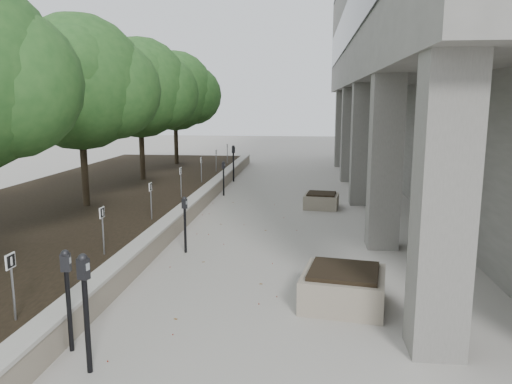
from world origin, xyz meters
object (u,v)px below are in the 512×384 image
at_px(parking_meter_1, 86,314).
at_px(planter_back, 321,200).
at_px(parking_meter_5, 233,163).
at_px(crabapple_tree_5, 175,108).
at_px(planter_front, 343,287).
at_px(crabapple_tree_4, 140,109).
at_px(parking_meter_4, 224,179).
at_px(parking_meter_2, 68,301).
at_px(crabapple_tree_3, 81,111).
at_px(parking_meter_3, 185,225).

bearing_deg(parking_meter_1, planter_back, 86.98).
height_order(parking_meter_1, parking_meter_5, parking_meter_5).
relative_size(crabapple_tree_5, planter_front, 4.05).
bearing_deg(parking_meter_5, planter_front, -93.83).
relative_size(parking_meter_5, planter_back, 1.48).
height_order(crabapple_tree_4, parking_meter_4, crabapple_tree_4).
height_order(parking_meter_1, parking_meter_2, parking_meter_1).
bearing_deg(parking_meter_1, parking_meter_2, 148.50).
bearing_deg(crabapple_tree_5, parking_meter_4, -60.58).
distance_m(crabapple_tree_3, parking_meter_3, 5.35).
xyz_separation_m(crabapple_tree_3, planter_front, (7.07, -5.54, -2.81)).
bearing_deg(parking_meter_2, parking_meter_5, 82.34).
relative_size(crabapple_tree_5, parking_meter_2, 3.76).
relative_size(parking_meter_1, parking_meter_3, 1.21).
bearing_deg(parking_meter_3, planter_back, 80.42).
distance_m(parking_meter_3, planter_back, 6.10).
relative_size(crabapple_tree_4, parking_meter_4, 4.29).
distance_m(parking_meter_2, parking_meter_5, 14.79).
distance_m(crabapple_tree_3, planter_back, 7.79).
bearing_deg(crabapple_tree_3, planter_front, -38.11).
distance_m(parking_meter_3, planter_front, 4.26).
height_order(crabapple_tree_3, parking_meter_5, crabapple_tree_3).
distance_m(crabapple_tree_5, parking_meter_1, 18.55).
xyz_separation_m(crabapple_tree_5, planter_front, (7.07, -15.54, -2.81)).
bearing_deg(crabapple_tree_5, crabapple_tree_4, -90.00).
bearing_deg(crabapple_tree_4, planter_back, -21.90).
relative_size(crabapple_tree_5, parking_meter_3, 4.19).
bearing_deg(parking_meter_3, crabapple_tree_3, 163.34).
distance_m(crabapple_tree_3, parking_meter_1, 9.15).
bearing_deg(parking_meter_1, crabapple_tree_3, 129.07).
relative_size(crabapple_tree_4, planter_back, 5.13).
height_order(crabapple_tree_4, parking_meter_2, crabapple_tree_4).
relative_size(parking_meter_3, planter_front, 0.97).
bearing_deg(crabapple_tree_4, parking_meter_3, -65.05).
xyz_separation_m(parking_meter_3, parking_meter_4, (-0.32, 6.96, -0.01)).
xyz_separation_m(crabapple_tree_4, parking_meter_1, (3.74, -13.02, -2.34)).
height_order(parking_meter_2, planter_front, parking_meter_2).
bearing_deg(parking_meter_3, planter_front, -15.54).
height_order(parking_meter_2, parking_meter_4, parking_meter_2).
relative_size(crabapple_tree_4, parking_meter_5, 3.46).
xyz_separation_m(parking_meter_2, parking_meter_4, (0.13, 11.53, -0.09)).
xyz_separation_m(crabapple_tree_4, parking_meter_4, (3.38, -1.00, -2.49)).
relative_size(parking_meter_3, planter_back, 1.22).
distance_m(crabapple_tree_4, parking_meter_1, 13.75).
height_order(crabapple_tree_3, parking_meter_3, crabapple_tree_3).
xyz_separation_m(parking_meter_5, planter_front, (3.82, -12.81, -0.47)).
height_order(crabapple_tree_3, parking_meter_4, crabapple_tree_3).
bearing_deg(crabapple_tree_4, parking_meter_5, 34.93).
bearing_deg(parking_meter_4, parking_meter_5, 106.29).
bearing_deg(parking_meter_4, parking_meter_1, -74.35).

